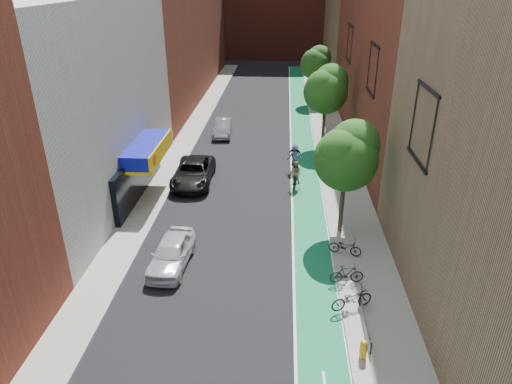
% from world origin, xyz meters
% --- Properties ---
extents(ground, '(160.00, 160.00, 0.00)m').
position_xyz_m(ground, '(0.00, 0.00, 0.00)').
color(ground, black).
rests_on(ground, ground).
extents(bike_lane, '(2.00, 68.00, 0.01)m').
position_xyz_m(bike_lane, '(4.00, 26.00, 0.01)').
color(bike_lane, '#136B4A').
rests_on(bike_lane, ground).
extents(sidewalk_left, '(2.00, 68.00, 0.15)m').
position_xyz_m(sidewalk_left, '(-6.00, 26.00, 0.07)').
color(sidewalk_left, gray).
rests_on(sidewalk_left, ground).
extents(sidewalk_right, '(3.00, 68.00, 0.15)m').
position_xyz_m(sidewalk_right, '(6.50, 26.00, 0.07)').
color(sidewalk_right, gray).
rests_on(sidewalk_right, ground).
extents(building_left_white, '(8.00, 20.00, 12.00)m').
position_xyz_m(building_left_white, '(-11.00, 14.00, 6.00)').
color(building_left_white, silver).
rests_on(building_left_white, ground).
extents(building_right_mid_red, '(8.00, 28.00, 22.00)m').
position_xyz_m(building_right_mid_red, '(12.00, 26.00, 11.00)').
color(building_right_mid_red, maroon).
rests_on(building_right_mid_red, ground).
extents(building_right_far_tan, '(8.00, 20.00, 18.00)m').
position_xyz_m(building_right_far_tan, '(12.00, 50.00, 9.00)').
color(building_right_far_tan, '#8C6B4C').
rests_on(building_right_far_tan, ground).
extents(tree_near, '(3.40, 3.36, 6.42)m').
position_xyz_m(tree_near, '(5.65, 10.02, 4.66)').
color(tree_near, '#332619').
rests_on(tree_near, ground).
extents(tree_mid, '(3.55, 3.53, 6.74)m').
position_xyz_m(tree_mid, '(5.65, 24.02, 4.89)').
color(tree_mid, '#332619').
rests_on(tree_mid, ground).
extents(tree_far, '(3.30, 3.25, 6.21)m').
position_xyz_m(tree_far, '(5.65, 38.02, 4.50)').
color(tree_far, '#332619').
rests_on(tree_far, ground).
extents(parked_car_white, '(1.91, 4.30, 1.44)m').
position_xyz_m(parked_car_white, '(-3.00, 6.28, 0.72)').
color(parked_car_white, silver).
rests_on(parked_car_white, ground).
extents(parked_car_black, '(2.66, 5.55, 1.53)m').
position_xyz_m(parked_car_black, '(-3.75, 16.13, 0.76)').
color(parked_car_black, black).
rests_on(parked_car_black, ground).
extents(parked_car_silver, '(1.76, 4.36, 1.41)m').
position_xyz_m(parked_car_silver, '(-3.05, 26.50, 0.70)').
color(parked_car_silver, '#919298').
rests_on(parked_car_silver, ground).
extents(cyclist_lane_near, '(0.85, 1.89, 1.94)m').
position_xyz_m(cyclist_lane_near, '(3.20, 15.64, 0.80)').
color(cyclist_lane_near, black).
rests_on(cyclist_lane_near, ground).
extents(cyclist_lane_mid, '(1.00, 1.73, 2.04)m').
position_xyz_m(cyclist_lane_mid, '(3.20, 18.73, 0.77)').
color(cyclist_lane_mid, black).
rests_on(cyclist_lane_mid, ground).
extents(cyclist_lane_far, '(1.18, 1.59, 2.04)m').
position_xyz_m(cyclist_lane_far, '(3.20, 18.60, 0.94)').
color(cyclist_lane_far, black).
rests_on(cyclist_lane_far, ground).
extents(parked_bike_near, '(2.00, 1.31, 0.99)m').
position_xyz_m(parked_bike_near, '(5.40, 3.41, 0.65)').
color(parked_bike_near, black).
rests_on(parked_bike_near, sidewalk_right).
extents(parked_bike_mid, '(1.62, 0.61, 0.95)m').
position_xyz_m(parked_bike_mid, '(5.40, 5.20, 0.62)').
color(parked_bike_mid, black).
rests_on(parked_bike_mid, sidewalk_right).
extents(parked_bike_far, '(1.77, 1.06, 0.88)m').
position_xyz_m(parked_bike_far, '(5.60, 7.58, 0.59)').
color(parked_bike_far, black).
rests_on(parked_bike_far, sidewalk_right).
extents(fire_hydrant, '(0.29, 0.29, 0.82)m').
position_xyz_m(fire_hydrant, '(5.48, 0.61, 0.59)').
color(fire_hydrant, gold).
rests_on(fire_hydrant, sidewalk_right).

